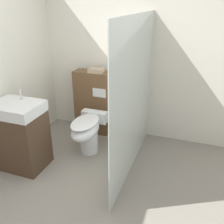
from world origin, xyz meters
TOP-DOWN VIEW (x-y plane):
  - ground_plane at (0.00, 0.00)m, footprint 12.00×12.00m
  - wall_back at (0.00, 1.95)m, footprint 8.00×0.06m
  - partition_panel at (-0.36, 1.74)m, footprint 0.93×0.26m
  - shower_glass at (0.36, 1.00)m, footprint 0.04×1.84m
  - toilet at (-0.34, 1.08)m, footprint 0.39×0.70m
  - sink_vanity at (-1.04, 0.51)m, footprint 0.63×0.49m
  - hair_drier at (-0.11, 1.72)m, footprint 0.18×0.07m
  - folded_towel at (-0.45, 1.72)m, footprint 0.23×0.18m

SIDE VIEW (x-z plane):
  - ground_plane at x=0.00m, z-range 0.00..0.00m
  - toilet at x=-0.34m, z-range 0.08..0.65m
  - sink_vanity at x=-1.04m, z-range -0.07..1.00m
  - partition_panel at x=-0.36m, z-range 0.00..1.06m
  - shower_glass at x=0.36m, z-range 0.00..1.97m
  - folded_towel at x=-0.45m, z-range 1.06..1.13m
  - hair_drier at x=-0.11m, z-range 1.09..1.24m
  - wall_back at x=0.00m, z-range 0.00..2.50m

